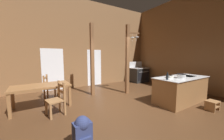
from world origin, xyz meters
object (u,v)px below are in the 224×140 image
(ladderback_chair_near_window, at_px, (50,87))
(backpack, at_px, (82,131))
(stove_range, at_px, (139,75))
(mixing_bowl_on_counter, at_px, (170,77))
(bottle_tall_on_counter, at_px, (167,77))
(dining_table, at_px, (41,88))
(stockpot_on_counter, at_px, (181,76))
(step_stool, at_px, (212,105))
(kitchen_island, at_px, (181,89))
(ladderback_chair_by_post, at_px, (57,99))

(ladderback_chair_near_window, xyz_separation_m, backpack, (0.29, -3.27, -0.14))
(stove_range, height_order, mixing_bowl_on_counter, stove_range)
(mixing_bowl_on_counter, xyz_separation_m, bottle_tall_on_counter, (-0.40, -0.18, 0.06))
(stove_range, height_order, dining_table, stove_range)
(backpack, distance_m, mixing_bowl_on_counter, 3.39)
(ladderback_chair_near_window, height_order, mixing_bowl_on_counter, mixing_bowl_on_counter)
(ladderback_chair_near_window, height_order, backpack, ladderback_chair_near_window)
(bottle_tall_on_counter, bearing_deg, mixing_bowl_on_counter, 24.06)
(backpack, height_order, stockpot_on_counter, stockpot_on_counter)
(dining_table, bearing_deg, step_stool, -33.43)
(kitchen_island, relative_size, stockpot_on_counter, 6.09)
(stove_range, relative_size, step_stool, 3.60)
(backpack, xyz_separation_m, bottle_tall_on_counter, (2.89, 0.33, 0.71))
(kitchen_island, distance_m, mixing_bowl_on_counter, 0.74)
(backpack, relative_size, stockpot_on_counter, 1.67)
(mixing_bowl_on_counter, bearing_deg, stove_range, 62.39)
(backpack, bearing_deg, ladderback_chair_by_post, 97.47)
(stove_range, distance_m, stockpot_on_counter, 3.95)
(ladderback_chair_near_window, height_order, stockpot_on_counter, stockpot_on_counter)
(stove_range, xyz_separation_m, mixing_bowl_on_counter, (-1.77, -3.38, 0.49))
(ladderback_chair_by_post, height_order, backpack, ladderback_chair_by_post)
(ladderback_chair_by_post, bearing_deg, mixing_bowl_on_counter, -17.87)
(dining_table, relative_size, bottle_tall_on_counter, 6.81)
(mixing_bowl_on_counter, relative_size, bottle_tall_on_counter, 0.94)
(step_stool, distance_m, ladderback_chair_near_window, 5.70)
(stockpot_on_counter, distance_m, mixing_bowl_on_counter, 0.37)
(stove_range, distance_m, ladderback_chair_by_post, 5.73)
(stockpot_on_counter, xyz_separation_m, bottle_tall_on_counter, (-0.67, 0.07, 0.03))
(mixing_bowl_on_counter, bearing_deg, stockpot_on_counter, -41.28)
(step_stool, distance_m, backpack, 3.99)
(ladderback_chair_near_window, distance_m, mixing_bowl_on_counter, 4.55)
(ladderback_chair_by_post, bearing_deg, bottle_tall_on_counter, -22.82)
(stockpot_on_counter, distance_m, bottle_tall_on_counter, 0.68)
(ladderback_chair_near_window, bearing_deg, kitchen_island, -35.01)
(kitchen_island, bearing_deg, bottle_tall_on_counter, -175.92)
(kitchen_island, xyz_separation_m, stove_range, (1.24, 3.49, 0.02))
(ladderback_chair_by_post, bearing_deg, stove_range, 23.13)
(stove_range, xyz_separation_m, dining_table, (-5.63, -1.44, 0.17))
(mixing_bowl_on_counter, bearing_deg, ladderback_chair_near_window, 142.32)
(step_stool, height_order, backpack, backpack)
(backpack, bearing_deg, dining_table, 103.18)
(ladderback_chair_by_post, relative_size, bottle_tall_on_counter, 3.73)
(ladderback_chair_by_post, bearing_deg, ladderback_chair_near_window, 92.58)
(dining_table, bearing_deg, stockpot_on_counter, -27.85)
(mixing_bowl_on_counter, height_order, bottle_tall_on_counter, bottle_tall_on_counter)
(stove_range, bearing_deg, dining_table, -165.68)
(mixing_bowl_on_counter, bearing_deg, bottle_tall_on_counter, -155.94)
(dining_table, bearing_deg, ladderback_chair_by_post, -66.18)
(ladderback_chair_by_post, height_order, mixing_bowl_on_counter, mixing_bowl_on_counter)
(ladderback_chair_near_window, bearing_deg, stockpot_on_counter, -37.95)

